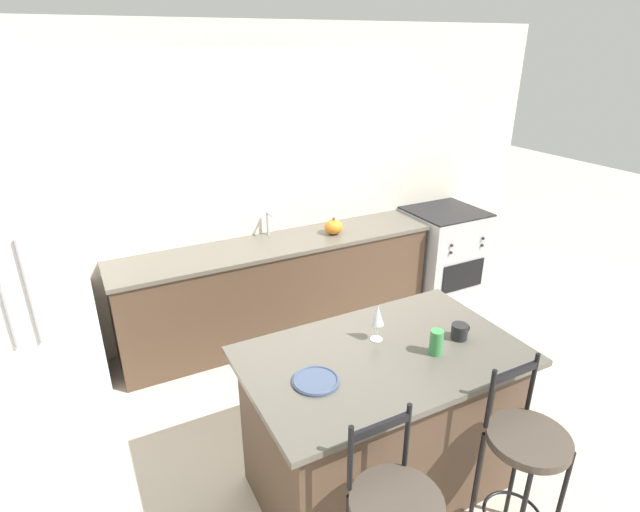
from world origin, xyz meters
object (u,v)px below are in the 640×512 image
(dinner_plate, at_px, (316,380))
(coffee_mug, at_px, (460,331))
(refrigerator, at_px, (21,287))
(oven_range, at_px, (441,253))
(tumbler_cup, at_px, (436,342))
(pumpkin_decoration, at_px, (334,227))
(bar_stool_far, at_px, (523,457))
(wine_glass, at_px, (378,316))

(dinner_plate, relative_size, coffee_mug, 1.92)
(refrigerator, relative_size, oven_range, 2.03)
(tumbler_cup, height_order, pumpkin_decoration, tumbler_cup)
(bar_stool_far, relative_size, coffee_mug, 8.85)
(coffee_mug, relative_size, pumpkin_decoration, 0.75)
(bar_stool_far, bearing_deg, coffee_mug, 82.59)
(oven_range, distance_m, coffee_mug, 2.50)
(coffee_mug, bearing_deg, bar_stool_far, -97.41)
(wine_glass, bearing_deg, oven_range, 40.81)
(wine_glass, height_order, tumbler_cup, wine_glass)
(refrigerator, bearing_deg, pumpkin_decoration, 0.15)
(refrigerator, distance_m, coffee_mug, 2.97)
(oven_range, bearing_deg, pumpkin_decoration, 179.35)
(dinner_plate, height_order, pumpkin_decoration, pumpkin_decoration)
(bar_stool_far, distance_m, coffee_mug, 0.72)
(oven_range, height_order, pumpkin_decoration, pumpkin_decoration)
(oven_range, xyz_separation_m, wine_glass, (-1.96, -1.70, 0.64))
(refrigerator, relative_size, wine_glass, 8.77)
(bar_stool_far, relative_size, pumpkin_decoration, 6.63)
(oven_range, distance_m, bar_stool_far, 2.99)
(refrigerator, height_order, tumbler_cup, refrigerator)
(tumbler_cup, bearing_deg, bar_stool_far, -75.48)
(refrigerator, relative_size, bar_stool_far, 1.72)
(dinner_plate, bearing_deg, coffee_mug, -1.39)
(refrigerator, distance_m, oven_range, 3.84)
(tumbler_cup, xyz_separation_m, pumpkin_decoration, (0.45, 1.98, -0.05))
(dinner_plate, bearing_deg, oven_range, 37.53)
(refrigerator, relative_size, pumpkin_decoration, 11.42)
(wine_glass, relative_size, pumpkin_decoration, 1.30)
(dinner_plate, height_order, tumbler_cup, tumbler_cup)
(oven_range, relative_size, coffee_mug, 7.50)
(tumbler_cup, bearing_deg, dinner_plate, 173.44)
(refrigerator, height_order, coffee_mug, refrigerator)
(oven_range, bearing_deg, wine_glass, -139.19)
(dinner_plate, distance_m, coffee_mug, 0.92)
(dinner_plate, xyz_separation_m, coffee_mug, (0.92, -0.02, 0.04))
(tumbler_cup, bearing_deg, pumpkin_decoration, 77.12)
(oven_range, xyz_separation_m, tumbler_cup, (-1.75, -1.96, 0.56))
(wine_glass, bearing_deg, pumpkin_decoration, 68.85)
(dinner_plate, distance_m, wine_glass, 0.54)
(refrigerator, bearing_deg, wine_glass, -42.75)
(dinner_plate, xyz_separation_m, wine_glass, (0.49, 0.19, 0.15))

